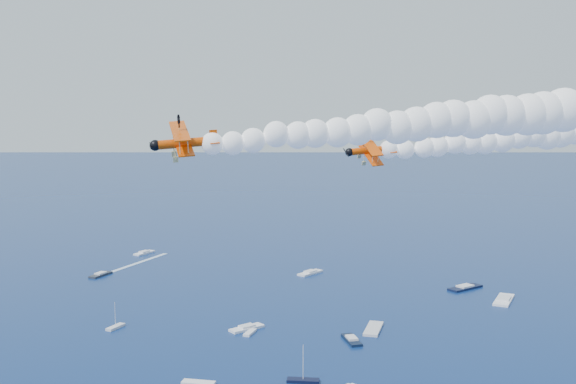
# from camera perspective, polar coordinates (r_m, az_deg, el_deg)

# --- Properties ---
(biplane_lead) EXTENTS (10.67, 11.95, 8.62)m
(biplane_lead) POSITION_cam_1_polar(r_m,az_deg,el_deg) (101.14, 6.89, 3.47)
(biplane_lead) COLOR #E14704
(biplane_trail) EXTENTS (11.13, 12.49, 7.90)m
(biplane_trail) POSITION_cam_1_polar(r_m,az_deg,el_deg) (81.92, -8.53, 4.06)
(biplane_trail) COLOR #DB4604
(smoke_trail_lead) EXTENTS (54.58, 42.01, 9.88)m
(smoke_trail_lead) POSITION_cam_1_polar(r_m,az_deg,el_deg) (112.95, 19.61, 4.47)
(smoke_trail_lead) COLOR white
(smoke_trail_trail) EXTENTS (54.55, 41.25, 9.88)m
(smoke_trail_trail) POSITION_cam_1_polar(r_m,az_deg,el_deg) (87.85, 8.97, 5.52)
(smoke_trail_trail) COLOR white
(spectator_boats) EXTENTS (218.92, 173.66, 0.70)m
(spectator_boats) POSITION_cam_1_polar(r_m,az_deg,el_deg) (193.21, 4.01, -11.51)
(spectator_boats) COLOR #282C35
(spectator_boats) RESTS_ON ground
(boat_wakes) EXTENTS (18.99, 204.61, 0.04)m
(boat_wakes) POSITION_cam_1_polar(r_m,az_deg,el_deg) (209.37, -19.85, -10.54)
(boat_wakes) COLOR white
(boat_wakes) RESTS_ON ground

